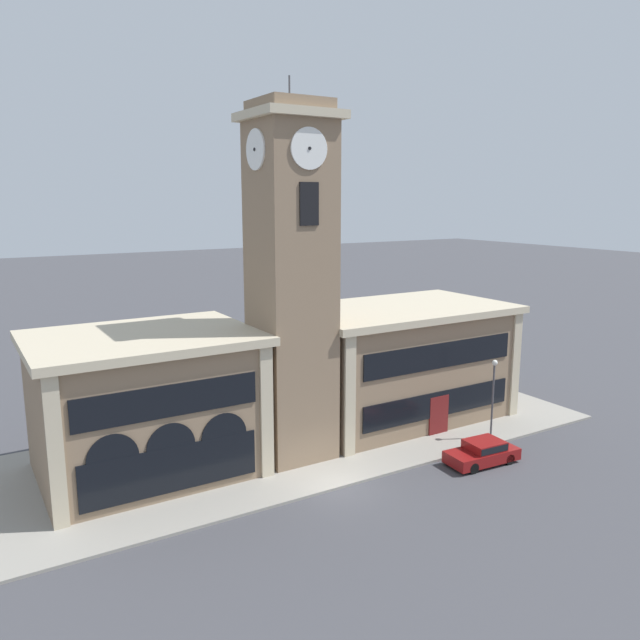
# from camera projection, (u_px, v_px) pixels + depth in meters

# --- Properties ---
(ground_plane) EXTENTS (300.00, 300.00, 0.00)m
(ground_plane) POSITION_uv_depth(u_px,v_px,m) (340.00, 489.00, 32.10)
(ground_plane) COLOR #424247
(sidewalk_kerb) EXTENTS (40.91, 13.44, 0.15)m
(sidewalk_kerb) POSITION_uv_depth(u_px,v_px,m) (280.00, 445.00, 37.73)
(sidewalk_kerb) COLOR gray
(sidewalk_kerb) RESTS_ON ground_plane
(clock_tower) EXTENTS (4.64, 4.64, 21.01)m
(clock_tower) POSITION_uv_depth(u_px,v_px,m) (291.00, 286.00, 34.43)
(clock_tower) COLOR #897056
(clock_tower) RESTS_ON ground_plane
(town_hall_left_wing) EXTENTS (11.72, 9.05, 7.73)m
(town_hall_left_wing) POSITION_uv_depth(u_px,v_px,m) (146.00, 404.00, 33.47)
(town_hall_left_wing) COLOR #897056
(town_hall_left_wing) RESTS_ON ground_plane
(town_hall_right_wing) EXTENTS (14.88, 9.05, 7.69)m
(town_hall_right_wing) POSITION_uv_depth(u_px,v_px,m) (398.00, 362.00, 42.19)
(town_hall_right_wing) COLOR #897056
(town_hall_right_wing) RESTS_ON ground_plane
(parked_car_near) EXTENTS (4.31, 2.12, 1.33)m
(parked_car_near) POSITION_uv_depth(u_px,v_px,m) (483.00, 452.00, 35.14)
(parked_car_near) COLOR maroon
(parked_car_near) RESTS_ON ground_plane
(street_lamp) EXTENTS (0.36, 0.36, 4.98)m
(street_lamp) POSITION_uv_depth(u_px,v_px,m) (493.00, 386.00, 38.01)
(street_lamp) COLOR #4C4C51
(street_lamp) RESTS_ON sidewalk_kerb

